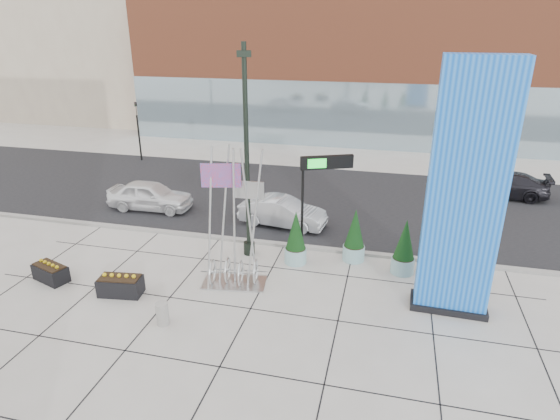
% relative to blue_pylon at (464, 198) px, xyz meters
% --- Properties ---
extents(ground, '(160.00, 160.00, 0.00)m').
position_rel_blue_pylon_xyz_m(ground, '(-7.56, -0.67, -4.01)').
color(ground, '#9E9991').
rests_on(ground, ground).
extents(street_asphalt, '(80.00, 12.00, 0.02)m').
position_rel_blue_pylon_xyz_m(street_asphalt, '(-7.56, 9.33, -4.00)').
color(street_asphalt, black).
rests_on(street_asphalt, ground).
extents(curb_edge, '(80.00, 0.30, 0.12)m').
position_rel_blue_pylon_xyz_m(curb_edge, '(-7.56, 3.33, -3.95)').
color(curb_edge, gray).
rests_on(curb_edge, ground).
extents(tower_podium, '(34.00, 10.00, 11.00)m').
position_rel_blue_pylon_xyz_m(tower_podium, '(-6.56, 26.33, 1.49)').
color(tower_podium, '#9F4C2E').
rests_on(tower_podium, ground).
extents(tower_glass_front, '(34.00, 0.60, 5.00)m').
position_rel_blue_pylon_xyz_m(tower_glass_front, '(-6.56, 21.53, -1.51)').
color(tower_glass_front, '#8CA5B2').
rests_on(tower_glass_front, ground).
extents(blue_pylon, '(2.53, 1.20, 8.30)m').
position_rel_blue_pylon_xyz_m(blue_pylon, '(0.00, 0.00, 0.00)').
color(blue_pylon, blue).
rests_on(blue_pylon, ground).
extents(lamp_post, '(0.58, 0.47, 8.49)m').
position_rel_blue_pylon_xyz_m(lamp_post, '(-7.82, 2.27, -0.54)').
color(lamp_post, black).
rests_on(lamp_post, ground).
extents(public_art_sculpture, '(2.47, 1.49, 5.29)m').
position_rel_blue_pylon_xyz_m(public_art_sculpture, '(-7.62, -0.21, -2.62)').
color(public_art_sculpture, silver).
rests_on(public_art_sculpture, ground).
extents(concrete_bollard, '(0.40, 0.40, 0.78)m').
position_rel_blue_pylon_xyz_m(concrete_bollard, '(-9.06, -3.16, -3.62)').
color(concrete_bollard, gray).
rests_on(concrete_bollard, ground).
extents(overhead_street_sign, '(1.97, 1.00, 4.40)m').
position_rel_blue_pylon_xyz_m(overhead_street_sign, '(-4.81, 2.21, -0.24)').
color(overhead_street_sign, black).
rests_on(overhead_street_sign, ground).
extents(round_planter_east, '(0.90, 0.90, 2.24)m').
position_rel_blue_pylon_xyz_m(round_planter_east, '(-1.53, 2.16, -2.95)').
color(round_planter_east, '#87B3B6').
rests_on(round_planter_east, ground).
extents(round_planter_mid, '(0.90, 0.90, 2.24)m').
position_rel_blue_pylon_xyz_m(round_planter_mid, '(-3.49, 2.77, -2.95)').
color(round_planter_mid, '#87B3B6').
rests_on(round_planter_mid, ground).
extents(round_planter_west, '(0.90, 0.90, 2.25)m').
position_rel_blue_pylon_xyz_m(round_planter_west, '(-5.76, 1.99, -2.95)').
color(round_planter_west, '#87B3B6').
rests_on(round_planter_west, ground).
extents(box_planter_north, '(1.55, 1.12, 0.77)m').
position_rel_blue_pylon_xyz_m(box_planter_north, '(-14.47, -1.61, -3.66)').
color(box_planter_north, black).
rests_on(box_planter_north, ground).
extents(box_planter_south, '(1.60, 0.95, 0.83)m').
position_rel_blue_pylon_xyz_m(box_planter_south, '(-11.36, -1.87, -3.63)').
color(box_planter_south, black).
rests_on(box_planter_south, ground).
extents(car_white_west, '(4.43, 1.88, 1.49)m').
position_rel_blue_pylon_xyz_m(car_white_west, '(-14.32, 5.94, -3.26)').
color(car_white_west, white).
rests_on(car_white_west, ground).
extents(car_silver_mid, '(4.33, 1.98, 1.38)m').
position_rel_blue_pylon_xyz_m(car_silver_mid, '(-7.13, 5.48, -3.32)').
color(car_silver_mid, '#AFB2B7').
rests_on(car_silver_mid, ground).
extents(car_dark_east, '(4.91, 2.32, 1.38)m').
position_rel_blue_pylon_xyz_m(car_dark_east, '(3.88, 12.35, -3.32)').
color(car_dark_east, black).
rests_on(car_dark_east, ground).
extents(traffic_signal, '(0.15, 0.18, 4.10)m').
position_rel_blue_pylon_xyz_m(traffic_signal, '(-19.56, 14.33, -1.71)').
color(traffic_signal, black).
rests_on(traffic_signal, ground).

